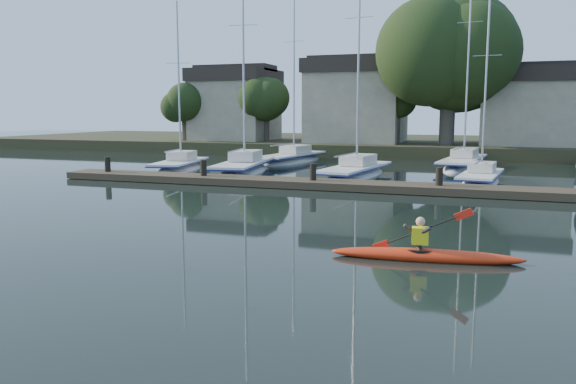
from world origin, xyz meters
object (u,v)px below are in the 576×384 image
(sailboat_5, at_px, (292,165))
(sailboat_2, at_px, (355,180))
(kayak, at_px, (425,253))
(sailboat_3, at_px, (480,186))
(sailboat_1, at_px, (244,176))
(dock, at_px, (374,186))
(sailboat_0, at_px, (180,173))
(sailboat_6, at_px, (463,170))

(sailboat_5, bearing_deg, sailboat_2, -40.53)
(kayak, height_order, sailboat_3, sailboat_3)
(kayak, bearing_deg, sailboat_1, 118.84)
(sailboat_2, distance_m, sailboat_5, 10.19)
(dock, relative_size, sailboat_0, 2.89)
(dock, distance_m, sailboat_2, 5.64)
(dock, relative_size, sailboat_6, 2.09)
(sailboat_0, distance_m, sailboat_3, 18.26)
(kayak, relative_size, dock, 0.14)
(sailboat_1, height_order, sailboat_6, sailboat_6)
(sailboat_5, bearing_deg, sailboat_6, 10.36)
(sailboat_3, bearing_deg, sailboat_5, 154.48)
(sailboat_0, xyz_separation_m, sailboat_2, (11.42, -0.05, 0.00))
(sailboat_6, bearing_deg, sailboat_3, -74.76)
(dock, distance_m, sailboat_3, 6.72)
(kayak, distance_m, sailboat_2, 18.21)
(sailboat_3, bearing_deg, kayak, -87.44)
(sailboat_3, height_order, sailboat_5, sailboat_5)
(kayak, height_order, dock, kayak)
(sailboat_0, relative_size, sailboat_1, 0.77)
(sailboat_3, bearing_deg, dock, -128.68)
(sailboat_0, bearing_deg, sailboat_6, 14.62)
(kayak, relative_size, sailboat_6, 0.30)
(sailboat_3, xyz_separation_m, sailboat_6, (-1.18, 8.48, -0.02))
(dock, distance_m, sailboat_5, 15.65)
(kayak, bearing_deg, sailboat_6, 82.79)
(sailboat_1, height_order, sailboat_2, sailboat_2)
(sailboat_6, bearing_deg, sailboat_1, -140.55)
(sailboat_5, bearing_deg, kayak, -54.37)
(sailboat_2, bearing_deg, sailboat_6, 62.22)
(sailboat_2, relative_size, sailboat_5, 1.02)
(sailboat_0, relative_size, sailboat_5, 0.78)
(kayak, relative_size, sailboat_1, 0.32)
(dock, height_order, sailboat_5, sailboat_5)
(sailboat_5, bearing_deg, sailboat_1, -83.56)
(sailboat_3, bearing_deg, sailboat_6, 104.72)
(sailboat_0, distance_m, sailboat_6, 18.80)
(sailboat_1, distance_m, sailboat_3, 13.81)
(kayak, bearing_deg, dock, 99.27)
(sailboat_1, relative_size, sailboat_5, 1.01)
(sailboat_3, bearing_deg, sailboat_2, -177.70)
(sailboat_0, relative_size, sailboat_3, 1.03)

